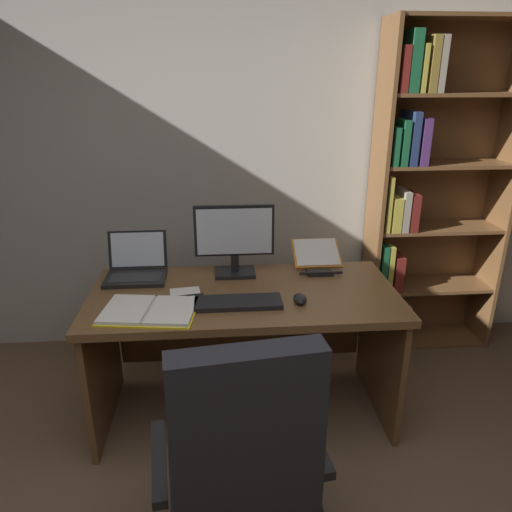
{
  "coord_description": "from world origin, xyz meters",
  "views": [
    {
      "loc": [
        -0.06,
        -0.76,
        1.78
      ],
      "look_at": [
        0.11,
        1.4,
        0.95
      ],
      "focal_mm": 33.5,
      "sensor_mm": 36.0,
      "label": 1
    }
  ],
  "objects_px": {
    "reading_stand_with_book": "(317,256)",
    "pen": "(190,295)",
    "notepad": "(186,297)",
    "open_binder": "(149,311)",
    "monitor": "(234,241)",
    "keyboard": "(238,303)",
    "office_chair": "(242,482)",
    "laptop": "(136,268)",
    "bookshelf": "(423,196)",
    "computer_mouse": "(300,299)",
    "desk": "(243,320)"
  },
  "relations": [
    {
      "from": "keyboard",
      "to": "monitor",
      "type": "bearing_deg",
      "value": 90.0
    },
    {
      "from": "keyboard",
      "to": "open_binder",
      "type": "bearing_deg",
      "value": -173.15
    },
    {
      "from": "laptop",
      "to": "keyboard",
      "type": "xyz_separation_m",
      "value": [
        0.54,
        -0.38,
        -0.04
      ]
    },
    {
      "from": "monitor",
      "to": "pen",
      "type": "height_order",
      "value": "monitor"
    },
    {
      "from": "laptop",
      "to": "reading_stand_with_book",
      "type": "distance_m",
      "value": 1.01
    },
    {
      "from": "bookshelf",
      "to": "reading_stand_with_book",
      "type": "bearing_deg",
      "value": -152.34
    },
    {
      "from": "keyboard",
      "to": "notepad",
      "type": "relative_size",
      "value": 2.0
    },
    {
      "from": "bookshelf",
      "to": "office_chair",
      "type": "distance_m",
      "value": 2.14
    },
    {
      "from": "notepad",
      "to": "computer_mouse",
      "type": "bearing_deg",
      "value": -9.95
    },
    {
      "from": "pen",
      "to": "open_binder",
      "type": "bearing_deg",
      "value": -140.59
    },
    {
      "from": "desk",
      "to": "laptop",
      "type": "height_order",
      "value": "laptop"
    },
    {
      "from": "monitor",
      "to": "computer_mouse",
      "type": "xyz_separation_m",
      "value": [
        0.3,
        -0.38,
        -0.17
      ]
    },
    {
      "from": "keyboard",
      "to": "bookshelf",
      "type": "bearing_deg",
      "value": 34.15
    },
    {
      "from": "desk",
      "to": "keyboard",
      "type": "xyz_separation_m",
      "value": [
        -0.04,
        -0.22,
        0.22
      ]
    },
    {
      "from": "monitor",
      "to": "open_binder",
      "type": "xyz_separation_m",
      "value": [
        -0.42,
        -0.43,
        -0.18
      ]
    },
    {
      "from": "monitor",
      "to": "laptop",
      "type": "bearing_deg",
      "value": 179.83
    },
    {
      "from": "office_chair",
      "to": "pen",
      "type": "xyz_separation_m",
      "value": [
        -0.21,
        0.88,
        0.31
      ]
    },
    {
      "from": "laptop",
      "to": "open_binder",
      "type": "bearing_deg",
      "value": -74.46
    },
    {
      "from": "computer_mouse",
      "to": "reading_stand_with_book",
      "type": "xyz_separation_m",
      "value": [
        0.17,
        0.44,
        0.05
      ]
    },
    {
      "from": "office_chair",
      "to": "open_binder",
      "type": "distance_m",
      "value": 0.89
    },
    {
      "from": "laptop",
      "to": "reading_stand_with_book",
      "type": "relative_size",
      "value": 1.2
    },
    {
      "from": "notepad",
      "to": "open_binder",
      "type": "bearing_deg",
      "value": -137.24
    },
    {
      "from": "bookshelf",
      "to": "keyboard",
      "type": "distance_m",
      "value": 1.51
    },
    {
      "from": "desk",
      "to": "office_chair",
      "type": "relative_size",
      "value": 1.5
    },
    {
      "from": "reading_stand_with_book",
      "to": "open_binder",
      "type": "distance_m",
      "value": 1.01
    },
    {
      "from": "office_chair",
      "to": "desk",
      "type": "bearing_deg",
      "value": 79.27
    },
    {
      "from": "laptop",
      "to": "reading_stand_with_book",
      "type": "xyz_separation_m",
      "value": [
        1.01,
        0.05,
        0.02
      ]
    },
    {
      "from": "reading_stand_with_book",
      "to": "pen",
      "type": "xyz_separation_m",
      "value": [
        -0.71,
        -0.34,
        -0.05
      ]
    },
    {
      "from": "keyboard",
      "to": "computer_mouse",
      "type": "xyz_separation_m",
      "value": [
        0.3,
        0.0,
        0.01
      ]
    },
    {
      "from": "monitor",
      "to": "keyboard",
      "type": "relative_size",
      "value": 1.03
    },
    {
      "from": "office_chair",
      "to": "reading_stand_with_book",
      "type": "bearing_deg",
      "value": 60.68
    },
    {
      "from": "bookshelf",
      "to": "pen",
      "type": "xyz_separation_m",
      "value": [
        -1.47,
        -0.74,
        -0.29
      ]
    },
    {
      "from": "desk",
      "to": "laptop",
      "type": "relative_size",
      "value": 4.9
    },
    {
      "from": "bookshelf",
      "to": "computer_mouse",
      "type": "relative_size",
      "value": 20.12
    },
    {
      "from": "bookshelf",
      "to": "open_binder",
      "type": "xyz_separation_m",
      "value": [
        -1.65,
        -0.88,
        -0.3
      ]
    },
    {
      "from": "monitor",
      "to": "reading_stand_with_book",
      "type": "xyz_separation_m",
      "value": [
        0.47,
        0.05,
        -0.12
      ]
    },
    {
      "from": "office_chair",
      "to": "keyboard",
      "type": "distance_m",
      "value": 0.85
    },
    {
      "from": "desk",
      "to": "office_chair",
      "type": "xyz_separation_m",
      "value": [
        -0.06,
        -1.0,
        -0.09
      ]
    },
    {
      "from": "pen",
      "to": "office_chair",
      "type": "bearing_deg",
      "value": -76.64
    },
    {
      "from": "monitor",
      "to": "notepad",
      "type": "distance_m",
      "value": 0.43
    },
    {
      "from": "monitor",
      "to": "keyboard",
      "type": "height_order",
      "value": "monitor"
    },
    {
      "from": "keyboard",
      "to": "office_chair",
      "type": "bearing_deg",
      "value": -91.95
    },
    {
      "from": "office_chair",
      "to": "pen",
      "type": "distance_m",
      "value": 0.96
    },
    {
      "from": "computer_mouse",
      "to": "laptop",
      "type": "bearing_deg",
      "value": 155.31
    },
    {
      "from": "reading_stand_with_book",
      "to": "keyboard",
      "type": "bearing_deg",
      "value": -137.16
    },
    {
      "from": "office_chair",
      "to": "laptop",
      "type": "bearing_deg",
      "value": 106.36
    },
    {
      "from": "open_binder",
      "to": "laptop",
      "type": "bearing_deg",
      "value": 113.33
    },
    {
      "from": "laptop",
      "to": "open_binder",
      "type": "distance_m",
      "value": 0.45
    },
    {
      "from": "office_chair",
      "to": "laptop",
      "type": "xyz_separation_m",
      "value": [
        -0.51,
        1.17,
        0.35
      ]
    },
    {
      "from": "pen",
      "to": "desk",
      "type": "bearing_deg",
      "value": 23.47
    }
  ]
}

